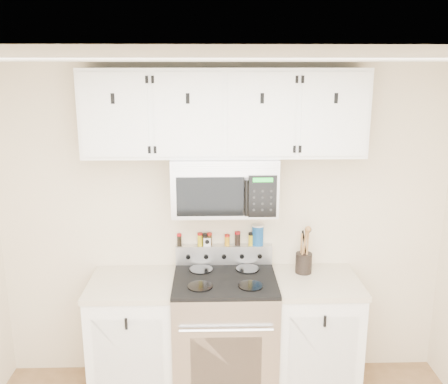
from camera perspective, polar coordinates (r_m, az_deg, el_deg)
name	(u,v)px	position (r m, az deg, el deg)	size (l,w,h in m)	color
back_wall	(224,226)	(3.93, -0.03, -3.87)	(3.50, 0.01, 2.50)	beige
ceiling	(235,62)	(1.99, 1.30, 14.63)	(3.50, 3.50, 0.01)	white
range	(225,334)	(3.96, 0.09, -15.89)	(0.76, 0.65, 1.10)	#B7B7BA
base_cabinet_left	(135,336)	(4.03, -10.16, -15.94)	(0.64, 0.62, 0.92)	white
base_cabinet_right	(314,334)	(4.07, 10.23, -15.68)	(0.64, 0.62, 0.92)	white
microwave	(224,185)	(3.64, 0.05, 0.85)	(0.76, 0.44, 0.42)	#9E9EA3
upper_cabinets	(224,113)	(3.58, 0.04, 9.06)	(2.00, 0.35, 0.62)	white
utensil_crock	(304,261)	(3.92, 9.10, -7.83)	(0.13, 0.13, 0.37)	black
kitchen_timer	(207,241)	(3.94, -1.94, -5.66)	(0.06, 0.05, 0.07)	white
salt_canister	(258,235)	(3.94, 3.87, -4.90)	(0.09, 0.09, 0.17)	#14498C
spice_jar_0	(179,240)	(3.94, -5.14, -5.45)	(0.04, 0.04, 0.10)	black
spice_jar_1	(200,239)	(3.93, -2.76, -5.41)	(0.04, 0.04, 0.10)	gold
spice_jar_2	(205,239)	(3.93, -2.19, -5.44)	(0.04, 0.04, 0.10)	black
spice_jar_3	(210,239)	(3.93, -1.65, -5.40)	(0.04, 0.04, 0.10)	#3C280E
spice_jar_4	(227,240)	(3.93, 0.36, -5.49)	(0.04, 0.04, 0.09)	#C48A17
spice_jar_5	(238,238)	(3.93, 1.56, -5.32)	(0.04, 0.04, 0.11)	black
spice_jar_6	(251,239)	(3.94, 3.11, -5.37)	(0.04, 0.04, 0.10)	gold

